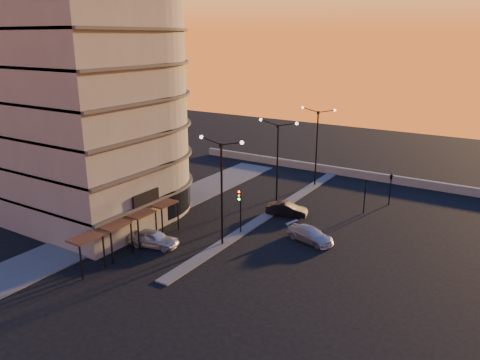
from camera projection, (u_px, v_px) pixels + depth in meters
name	position (u px, v px, depth m)	size (l,w,h in m)	color
ground	(222.00, 245.00, 40.78)	(120.00, 120.00, 0.00)	black
sidewalk_west	(162.00, 208.00, 49.34)	(5.00, 40.00, 0.12)	#50504D
median	(276.00, 210.00, 48.85)	(1.20, 36.00, 0.12)	#50504D
parapet	(348.00, 172.00, 60.64)	(44.00, 0.50, 1.00)	slate
building	(100.00, 97.00, 44.42)	(14.35, 17.08, 25.00)	slate
streetlamp_near	(222.00, 184.00, 39.13)	(4.32, 0.32, 9.51)	black
streetlamp_mid	(277.00, 158.00, 47.22)	(4.32, 0.32, 9.51)	black
streetlamp_far	(317.00, 141.00, 55.31)	(4.32, 0.32, 9.51)	black
traffic_light_main	(240.00, 204.00, 42.25)	(0.28, 0.44, 4.25)	black
signal_east_a	(365.00, 196.00, 47.46)	(0.13, 0.16, 3.60)	black
signal_east_b	(391.00, 177.00, 49.59)	(0.42, 1.99, 3.60)	black
car_hatchback	(154.00, 238.00, 40.23)	(1.76, 4.38, 1.49)	silver
car_sedan	(287.00, 209.00, 47.22)	(1.44, 4.13, 1.36)	black
car_wagon	(310.00, 235.00, 41.26)	(1.83, 4.51, 1.31)	#ADAEB5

